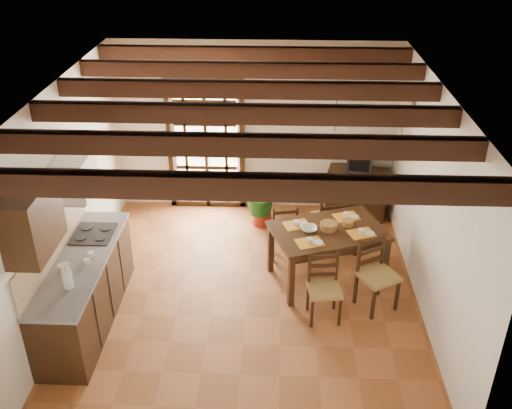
# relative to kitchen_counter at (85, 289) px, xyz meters

# --- Properties ---
(ground_plane) EXTENTS (5.00, 5.00, 0.00)m
(ground_plane) POSITION_rel_kitchen_counter_xyz_m (1.96, 0.60, -0.47)
(ground_plane) COLOR brown
(room_shell) EXTENTS (4.52, 5.02, 2.81)m
(room_shell) POSITION_rel_kitchen_counter_xyz_m (1.96, 0.60, 1.34)
(room_shell) COLOR silver
(room_shell) RESTS_ON ground_plane
(ceiling_beams) EXTENTS (4.50, 4.34, 0.20)m
(ceiling_beams) POSITION_rel_kitchen_counter_xyz_m (1.96, 0.60, 2.22)
(ceiling_beams) COLOR black
(ceiling_beams) RESTS_ON room_shell
(french_door) EXTENTS (1.26, 0.11, 2.32)m
(french_door) POSITION_rel_kitchen_counter_xyz_m (1.16, 3.05, 0.70)
(french_door) COLOR white
(french_door) RESTS_ON ground_plane
(kitchen_counter) EXTENTS (0.64, 2.25, 1.38)m
(kitchen_counter) POSITION_rel_kitchen_counter_xyz_m (0.00, 0.00, 0.00)
(kitchen_counter) COLOR black
(kitchen_counter) RESTS_ON ground_plane
(upper_cabinet) EXTENTS (0.35, 0.80, 0.70)m
(upper_cabinet) POSITION_rel_kitchen_counter_xyz_m (-0.12, -0.70, 1.38)
(upper_cabinet) COLOR black
(upper_cabinet) RESTS_ON room_shell
(range_hood) EXTENTS (0.38, 0.60, 0.54)m
(range_hood) POSITION_rel_kitchen_counter_xyz_m (-0.09, 0.55, 1.26)
(range_hood) COLOR white
(range_hood) RESTS_ON room_shell
(counter_items) EXTENTS (0.50, 1.43, 0.25)m
(counter_items) POSITION_rel_kitchen_counter_xyz_m (0.00, 0.09, 0.49)
(counter_items) COLOR black
(counter_items) RESTS_ON kitchen_counter
(dining_table) EXTENTS (1.70, 1.38, 0.80)m
(dining_table) POSITION_rel_kitchen_counter_xyz_m (3.02, 1.00, 0.22)
(dining_table) COLOR #331E10
(dining_table) RESTS_ON ground_plane
(chair_near_left) EXTENTS (0.44, 0.43, 0.87)m
(chair_near_left) POSITION_rel_kitchen_counter_xyz_m (2.94, 0.17, -0.20)
(chair_near_left) COLOR #9D8242
(chair_near_left) RESTS_ON ground_plane
(chair_near_right) EXTENTS (0.60, 0.59, 0.97)m
(chair_near_right) POSITION_rel_kitchen_counter_xyz_m (3.62, 0.42, -0.17)
(chair_near_right) COLOR #9D8242
(chair_near_right) RESTS_ON ground_plane
(chair_far_left) EXTENTS (0.46, 0.45, 0.85)m
(chair_far_left) POSITION_rel_kitchen_counter_xyz_m (2.42, 1.58, -0.21)
(chair_far_left) COLOR #9D8242
(chair_far_left) RESTS_ON ground_plane
(chair_far_right) EXTENTS (0.53, 0.52, 0.96)m
(chair_far_right) POSITION_rel_kitchen_counter_xyz_m (3.11, 1.83, -0.17)
(chair_far_right) COLOR #9D8242
(chair_far_right) RESTS_ON ground_plane
(table_setting) EXTENTS (1.07, 0.71, 0.10)m
(table_setting) POSITION_rel_kitchen_counter_xyz_m (3.02, 1.00, 0.40)
(table_setting) COLOR orange
(table_setting) RESTS_ON dining_table
(table_bowl) EXTENTS (0.23, 0.23, 0.05)m
(table_bowl) POSITION_rel_kitchen_counter_xyz_m (2.76, 0.96, 0.35)
(table_bowl) COLOR white
(table_bowl) RESTS_ON dining_table
(sideboard) EXTENTS (1.03, 0.64, 0.81)m
(sideboard) POSITION_rel_kitchen_counter_xyz_m (3.64, 2.83, -0.07)
(sideboard) COLOR black
(sideboard) RESTS_ON ground_plane
(crt_tv) EXTENTS (0.45, 0.43, 0.34)m
(crt_tv) POSITION_rel_kitchen_counter_xyz_m (3.64, 2.82, 0.53)
(crt_tv) COLOR black
(crt_tv) RESTS_ON sideboard
(fuse_box) EXTENTS (0.25, 0.03, 0.32)m
(fuse_box) POSITION_rel_kitchen_counter_xyz_m (3.46, 3.08, 1.28)
(fuse_box) COLOR white
(fuse_box) RESTS_ON room_shell
(plant_pot) EXTENTS (0.35, 0.35, 0.21)m
(plant_pot) POSITION_rel_kitchen_counter_xyz_m (2.10, 2.47, -0.36)
(plant_pot) COLOR maroon
(plant_pot) RESTS_ON ground_plane
(potted_plant) EXTENTS (1.79, 1.54, 1.98)m
(potted_plant) POSITION_rel_kitchen_counter_xyz_m (2.10, 2.47, 0.10)
(potted_plant) COLOR #144C19
(potted_plant) RESTS_ON ground_plane
(wall_shelf) EXTENTS (0.20, 0.42, 0.20)m
(wall_shelf) POSITION_rel_kitchen_counter_xyz_m (4.10, 2.20, 1.04)
(wall_shelf) COLOR black
(wall_shelf) RESTS_ON room_shell
(shelf_vase) EXTENTS (0.15, 0.15, 0.15)m
(shelf_vase) POSITION_rel_kitchen_counter_xyz_m (4.10, 2.20, 1.18)
(shelf_vase) COLOR #B2BFB2
(shelf_vase) RESTS_ON wall_shelf
(shelf_flowers) EXTENTS (0.14, 0.14, 0.36)m
(shelf_flowers) POSITION_rel_kitchen_counter_xyz_m (4.10, 2.20, 1.38)
(shelf_flowers) COLOR orange
(shelf_flowers) RESTS_ON shelf_vase
(framed_picture) EXTENTS (0.03, 0.32, 0.32)m
(framed_picture) POSITION_rel_kitchen_counter_xyz_m (4.18, 2.20, 1.58)
(framed_picture) COLOR brown
(framed_picture) RESTS_ON room_shell
(pendant_lamp) EXTENTS (0.36, 0.36, 0.84)m
(pendant_lamp) POSITION_rel_kitchen_counter_xyz_m (3.02, 1.10, 1.60)
(pendant_lamp) COLOR black
(pendant_lamp) RESTS_ON room_shell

